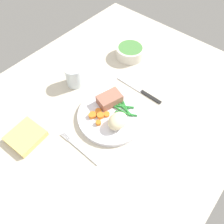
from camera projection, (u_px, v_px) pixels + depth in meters
The scene contains 11 objects.
dining_table at pixel (103, 112), 78.26cm from camera, with size 120.00×90.00×2.00cm.
dinner_plate at pixel (112, 115), 75.44cm from camera, with size 23.84×23.84×1.60cm, color white.
meat_portion at pixel (110, 100), 76.12cm from camera, with size 8.41×5.47×3.59cm, color #A86B56.
mashed_potatoes at pixel (118, 121), 70.42cm from camera, with size 7.36×5.72×4.43cm, color beige.
carrot_slices at pixel (97, 115), 73.65cm from camera, with size 6.48×5.87×1.25cm.
green_beans at pixel (124, 108), 75.66cm from camera, with size 6.31×10.27×0.75cm.
fork at pixel (79, 148), 68.70cm from camera, with size 1.44×16.60×0.40cm.
knife at pixel (140, 90), 82.84cm from camera, with size 1.70×20.50×0.64cm.
water_glass at pixel (75, 77), 82.41cm from camera, with size 6.81×6.81×8.13cm.
salad_bowl at pixel (130, 51), 92.46cm from camera, with size 12.27×12.27×4.62cm.
napkin at pixel (26, 136), 70.20cm from camera, with size 10.73×10.18×2.13cm, color #DBBC6B.
Camera 1 is at (-31.86, -31.64, 65.17)cm, focal length 34.23 mm.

